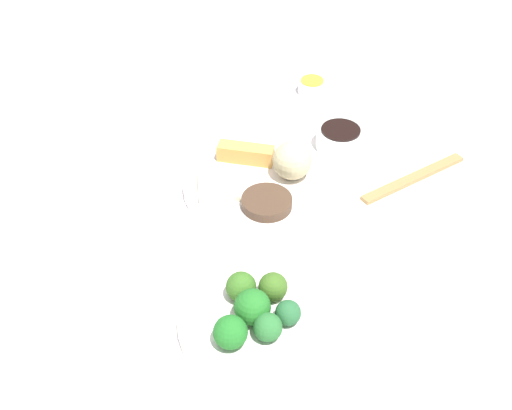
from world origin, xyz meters
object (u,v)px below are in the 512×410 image
at_px(soy_sauce_bowl, 340,139).
at_px(chopsticks_pair, 414,178).
at_px(sauce_ramekin_hot_mustard, 312,87).
at_px(broccoli_plate, 257,322).
at_px(main_plate, 256,186).

xyz_separation_m(soy_sauce_bowl, chopsticks_pair, (-0.07, 0.15, -0.01)).
height_order(soy_sauce_bowl, sauce_ramekin_hot_mustard, soy_sauce_bowl).
bearing_deg(chopsticks_pair, broccoli_plate, 23.28).
relative_size(soy_sauce_bowl, sauce_ramekin_hot_mustard, 1.55).
relative_size(broccoli_plate, sauce_ramekin_hot_mustard, 3.81).
bearing_deg(sauce_ramekin_hot_mustard, soy_sauce_bowl, 75.41).
bearing_deg(sauce_ramekin_hot_mustard, broccoli_plate, 53.23).
relative_size(soy_sauce_bowl, chopsticks_pair, 0.39).
xyz_separation_m(main_plate, soy_sauce_bowl, (-0.20, -0.05, 0.01)).
distance_m(main_plate, chopsticks_pair, 0.29).
height_order(broccoli_plate, chopsticks_pair, broccoli_plate).
distance_m(soy_sauce_bowl, chopsticks_pair, 0.16).
height_order(main_plate, soy_sauce_bowl, soy_sauce_bowl).
bearing_deg(sauce_ramekin_hot_mustard, chopsticks_pair, 92.63).
xyz_separation_m(sauce_ramekin_hot_mustard, chopsticks_pair, (-0.02, 0.34, -0.01)).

